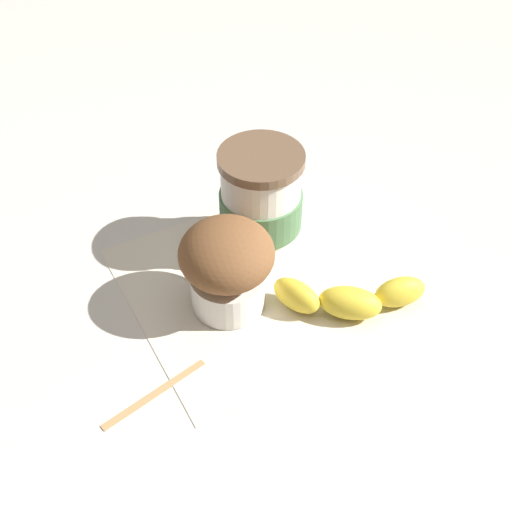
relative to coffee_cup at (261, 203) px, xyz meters
The scene contains 6 objects.
ground_plane 0.09m from the coffee_cup, 25.34° to the right, with size 3.00×3.00×0.00m, color beige.
paper_napkin 0.09m from the coffee_cup, 25.34° to the right, with size 0.25×0.25×0.00m, color beige.
coffee_cup is the anchor object (origin of this frame).
muffin 0.10m from the coffee_cup, 40.99° to the right, with size 0.09×0.09×0.10m.
banana 0.14m from the coffee_cup, 20.23° to the left, with size 0.09×0.15×0.03m.
wooden_stirrer 0.23m from the coffee_cup, 46.63° to the right, with size 0.11×0.01×0.00m, color tan.
Camera 1 is at (0.47, -0.18, 0.53)m, focal length 50.00 mm.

